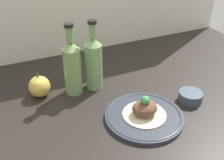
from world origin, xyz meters
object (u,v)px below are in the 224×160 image
cider_bottle_left (72,66)px  cider_bottle_right (94,62)px  plate (144,116)px  plated_food (145,109)px  dipping_bowl (190,97)px  apple (40,86)px

cider_bottle_left → cider_bottle_right: same height
plate → plated_food: (0.00, 0.00, 2.78)cm
cider_bottle_left → dipping_bowl: (35.65, -22.82, -9.08)cm
plated_food → dipping_bowl: size_ratio=1.69×
plated_food → cider_bottle_right: cider_bottle_right is taller
apple → dipping_bowl: (47.65, -25.64, -2.13)cm
plated_food → cider_bottle_left: bearing=123.2°
plated_food → cider_bottle_right: (-7.72, 24.28, 7.26)cm
plate → cider_bottle_left: (-15.87, 24.28, 10.04)cm
plate → cider_bottle_right: bearing=107.6°
cider_bottle_right → cider_bottle_left: bearing=180.0°
cider_bottle_left → apple: 14.15cm
plated_food → cider_bottle_right: 26.49cm
apple → plate: bearing=-44.2°
plate → cider_bottle_left: cider_bottle_left is taller
plate → apple: bearing=135.8°
cider_bottle_left → dipping_bowl: cider_bottle_left is taller
apple → dipping_bowl: size_ratio=1.11×
cider_bottle_left → cider_bottle_right: bearing=0.0°
cider_bottle_left → dipping_bowl: bearing=-32.6°
plate → dipping_bowl: dipping_bowl is taller
dipping_bowl → apple: bearing=151.7°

